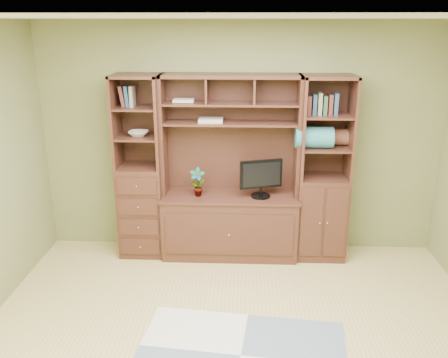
{
  "coord_description": "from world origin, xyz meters",
  "views": [
    {
      "loc": [
        0.04,
        -3.22,
        2.58
      ],
      "look_at": [
        -0.15,
        1.2,
        1.1
      ],
      "focal_mm": 38.0,
      "sensor_mm": 36.0,
      "label": 1
    }
  ],
  "objects_px": {
    "center_hutch": "(230,170)",
    "right_tower": "(323,170)",
    "left_tower": "(140,168)",
    "monitor": "(261,172)"
  },
  "relations": [
    {
      "from": "center_hutch",
      "to": "right_tower",
      "type": "distance_m",
      "value": 1.03
    },
    {
      "from": "left_tower",
      "to": "right_tower",
      "type": "height_order",
      "value": "same"
    },
    {
      "from": "center_hutch",
      "to": "monitor",
      "type": "height_order",
      "value": "center_hutch"
    },
    {
      "from": "center_hutch",
      "to": "left_tower",
      "type": "height_order",
      "value": "same"
    },
    {
      "from": "center_hutch",
      "to": "right_tower",
      "type": "relative_size",
      "value": 1.0
    },
    {
      "from": "center_hutch",
      "to": "left_tower",
      "type": "xyz_separation_m",
      "value": [
        -1.0,
        0.04,
        0.0
      ]
    },
    {
      "from": "right_tower",
      "to": "left_tower",
      "type": "bearing_deg",
      "value": 180.0
    },
    {
      "from": "center_hutch",
      "to": "left_tower",
      "type": "relative_size",
      "value": 1.0
    },
    {
      "from": "monitor",
      "to": "center_hutch",
      "type": "bearing_deg",
      "value": 156.95
    },
    {
      "from": "left_tower",
      "to": "monitor",
      "type": "distance_m",
      "value": 1.34
    }
  ]
}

